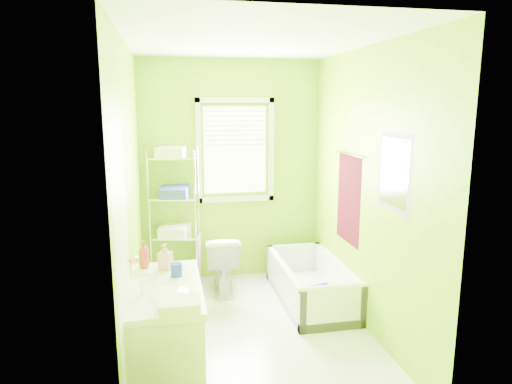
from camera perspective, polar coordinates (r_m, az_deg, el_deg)
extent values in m
plane|color=silver|center=(4.45, -0.23, -17.00)|extent=(2.90, 2.90, 0.00)
cube|color=#79B008|center=(5.42, -3.14, 2.59)|extent=(2.10, 0.04, 2.60)
cube|color=#79B008|center=(2.64, 5.73, -6.46)|extent=(2.10, 0.04, 2.60)
cube|color=#79B008|center=(3.95, -15.36, -0.94)|extent=(0.04, 2.90, 2.60)
cube|color=#79B008|center=(4.33, 13.53, 0.16)|extent=(0.04, 2.90, 2.60)
cube|color=white|center=(3.97, -0.26, 18.37)|extent=(2.10, 2.90, 0.04)
cube|color=white|center=(5.39, -2.62, 5.22)|extent=(0.74, 0.01, 1.01)
cube|color=white|center=(5.46, -2.54, -0.87)|extent=(0.92, 0.05, 0.06)
cube|color=white|center=(5.34, -2.65, 11.40)|extent=(0.92, 0.05, 0.06)
cube|color=white|center=(5.32, -7.19, 5.08)|extent=(0.06, 0.05, 1.22)
cube|color=white|center=(5.45, 1.90, 5.29)|extent=(0.06, 0.05, 1.22)
cube|color=white|center=(5.34, -2.61, 8.29)|extent=(0.72, 0.02, 0.50)
cube|color=white|center=(3.08, -16.16, -10.22)|extent=(0.02, 0.80, 2.00)
sphere|color=gold|center=(3.38, -15.04, -8.21)|extent=(0.07, 0.07, 0.07)
cube|color=#420712|center=(4.67, 11.51, -0.86)|extent=(0.02, 0.58, 0.90)
cylinder|color=silver|center=(4.59, 11.55, 4.64)|extent=(0.02, 0.62, 0.02)
cube|color=#CC5972|center=(3.80, 16.96, 2.33)|extent=(0.02, 0.54, 0.64)
cube|color=white|center=(3.80, 16.86, 2.33)|extent=(0.01, 0.44, 0.54)
cube|color=white|center=(5.08, 6.80, -12.83)|extent=(0.66, 1.41, 0.09)
cube|color=white|center=(4.93, 3.51, -11.42)|extent=(0.07, 1.41, 0.42)
cube|color=white|center=(5.11, 10.05, -10.78)|extent=(0.07, 1.41, 0.42)
cube|color=white|center=(4.43, 9.58, -14.25)|extent=(0.66, 0.07, 0.42)
cube|color=white|center=(5.61, 4.72, -8.62)|extent=(0.66, 0.07, 0.42)
cylinder|color=white|center=(4.35, 9.67, -11.74)|extent=(0.66, 0.07, 0.07)
cylinder|color=#1432C3|center=(4.66, 8.57, -14.16)|extent=(0.31, 0.31, 0.05)
cylinder|color=yellow|center=(4.64, 8.59, -13.60)|extent=(0.29, 0.29, 0.05)
cube|color=#1432C3|center=(4.70, 7.73, -12.55)|extent=(0.22, 0.10, 0.20)
imported|color=white|center=(5.20, -4.22, -8.81)|extent=(0.42, 0.67, 0.66)
cube|color=silver|center=(3.63, -11.16, -17.52)|extent=(0.51, 1.01, 0.74)
cube|color=white|center=(3.46, -11.41, -11.78)|extent=(0.54, 1.04, 0.05)
ellipsoid|color=white|center=(3.34, -11.06, -12.76)|extent=(0.35, 0.46, 0.12)
cylinder|color=silver|center=(3.31, -14.08, -11.26)|extent=(0.03, 0.03, 0.16)
cylinder|color=silver|center=(3.28, -14.14, -10.13)|extent=(0.12, 0.02, 0.02)
imported|color=#C03840|center=(3.81, -13.84, -7.56)|extent=(0.09, 0.09, 0.22)
imported|color=pink|center=(3.74, -11.29, -7.91)|extent=(0.13, 0.13, 0.21)
cylinder|color=#1B2EB2|center=(3.60, -9.92, -9.55)|extent=(0.09, 0.09, 0.10)
cube|color=white|center=(3.06, -9.54, -13.72)|extent=(0.26, 0.20, 0.06)
cylinder|color=silver|center=(5.19, -13.16, -3.70)|extent=(0.02, 0.02, 1.60)
cylinder|color=silver|center=(5.48, -12.48, -2.88)|extent=(0.02, 0.02, 1.60)
cylinder|color=silver|center=(5.10, -7.54, -3.74)|extent=(0.02, 0.02, 1.60)
cylinder|color=silver|center=(5.40, -7.16, -2.91)|extent=(0.02, 0.02, 1.60)
cube|color=silver|center=(5.48, -9.87, -9.90)|extent=(0.58, 0.42, 0.02)
cube|color=silver|center=(5.34, -10.03, -5.38)|extent=(0.58, 0.42, 0.02)
cube|color=silver|center=(5.23, -10.19, -0.64)|extent=(0.58, 0.42, 0.02)
cube|color=silver|center=(5.16, -10.36, 4.26)|extent=(0.58, 0.42, 0.02)
cube|color=white|center=(5.06, -10.71, 4.84)|extent=(0.33, 0.25, 0.11)
cube|color=white|center=(5.27, -10.33, 5.10)|extent=(0.33, 0.25, 0.11)
cube|color=#2E40A7|center=(5.12, -10.27, -0.17)|extent=(0.33, 0.25, 0.11)
cube|color=#2E40A7|center=(5.34, -10.08, 0.29)|extent=(0.33, 0.25, 0.11)
cube|color=white|center=(5.25, -10.39, -4.95)|extent=(0.33, 0.25, 0.11)
cube|color=beige|center=(5.44, -9.68, -4.35)|extent=(0.33, 0.25, 0.11)
cube|color=#E99FB8|center=(5.38, -7.12, -8.07)|extent=(0.07, 0.28, 0.50)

